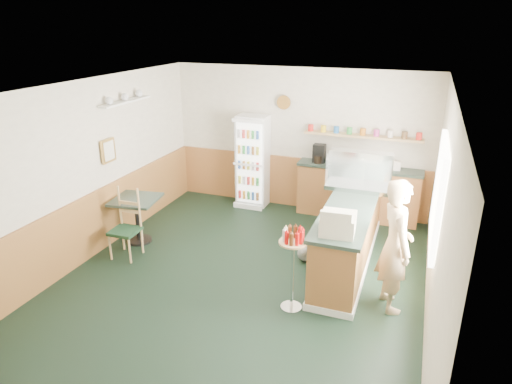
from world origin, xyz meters
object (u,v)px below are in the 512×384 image
at_px(drinks_fridge, 252,162).
at_px(shopkeeper, 395,246).
at_px(condiment_stand, 293,255).
at_px(cafe_table, 137,211).
at_px(cafe_chair, 127,221).
at_px(cash_register, 338,224).
at_px(display_case, 360,171).

distance_m(drinks_fridge, shopkeeper, 3.93).
distance_m(condiment_stand, cafe_table, 3.08).
height_order(cafe_table, cafe_chair, cafe_chair).
distance_m(condiment_stand, cafe_chair, 2.87).
bearing_deg(cash_register, condiment_stand, -149.41).
relative_size(display_case, cafe_table, 1.23).
bearing_deg(cash_register, shopkeeper, 8.95).
xyz_separation_m(cash_register, condiment_stand, (-0.48, -0.33, -0.36)).
bearing_deg(display_case, cash_register, -90.00).
relative_size(display_case, condiment_stand, 0.88).
xyz_separation_m(shopkeeper, cafe_table, (-4.10, 0.44, -0.33)).
bearing_deg(condiment_stand, cafe_chair, 169.61).
bearing_deg(cafe_chair, cash_register, -5.12).
xyz_separation_m(cash_register, shopkeeper, (0.70, 0.16, -0.26)).
distance_m(cash_register, cafe_table, 3.50).
height_order(drinks_fridge, shopkeeper, drinks_fridge).
bearing_deg(cafe_chair, condiment_stand, -12.29).
bearing_deg(cafe_table, drinks_fridge, 61.50).
bearing_deg(cafe_chair, cafe_table, 103.06).
bearing_deg(drinks_fridge, cafe_table, -118.50).
xyz_separation_m(display_case, shopkeeper, (0.70, -1.54, -0.42)).
bearing_deg(condiment_stand, cash_register, 34.72).
bearing_deg(cafe_table, cash_register, -10.03).
xyz_separation_m(drinks_fridge, cash_register, (2.20, -2.81, 0.23)).
distance_m(shopkeeper, cafe_chair, 4.00).
bearing_deg(cash_register, cafe_table, 165.84).
xyz_separation_m(drinks_fridge, condiment_stand, (1.73, -3.14, -0.13)).
relative_size(shopkeeper, cafe_chair, 1.59).
relative_size(condiment_stand, cafe_table, 1.40).
bearing_deg(cafe_chair, drinks_fridge, 65.60).
bearing_deg(cafe_table, condiment_stand, -17.69).
bearing_deg(cash_register, drinks_fridge, 124.00).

